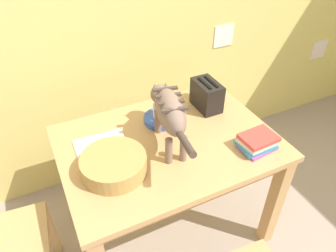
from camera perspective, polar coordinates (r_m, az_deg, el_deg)
wall_rear at (r=2.07m, az=-7.24°, el=21.33°), size 5.20×0.11×2.50m
dining_table at (r=1.74m, az=0.00°, el=-5.12°), size 1.13×0.82×0.74m
cat at (r=1.55m, az=0.16°, el=2.82°), size 0.20×0.62×0.30m
saucer_bowl at (r=1.80m, az=-1.30°, el=1.30°), size 0.20×0.20×0.03m
coffee_mug at (r=1.77m, az=-1.23°, el=2.76°), size 0.13×0.09×0.08m
magazine at (r=1.67m, az=-11.77°, el=-3.86°), size 0.27×0.24×0.01m
book_stack at (r=1.67m, az=15.78°, el=-2.80°), size 0.19×0.15×0.08m
wicker_basket at (r=1.50m, az=-9.74°, el=-6.81°), size 0.31×0.31×0.09m
toaster at (r=1.90m, az=6.99°, el=5.54°), size 0.12×0.20×0.18m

